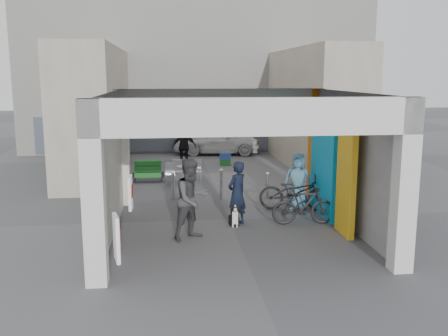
{
  "coord_description": "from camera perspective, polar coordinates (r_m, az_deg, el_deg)",
  "views": [
    {
      "loc": [
        -1.62,
        -13.12,
        3.91
      ],
      "look_at": [
        -0.02,
        1.0,
        1.25
      ],
      "focal_mm": 40.0,
      "sensor_mm": 36.0,
      "label": 1
    }
  ],
  "objects": [
    {
      "name": "cafe_set",
      "position": [
        18.34,
        -4.79,
        -0.85
      ],
      "size": [
        1.34,
        1.08,
        0.81
      ],
      "rotation": [
        0.0,
        0.0,
        -0.17
      ],
      "color": "#ACADB2",
      "rests_on": "ground"
    },
    {
      "name": "bicycle_rear",
      "position": [
        13.38,
        9.09,
        -4.26
      ],
      "size": [
        1.72,
        0.55,
        1.02
      ],
      "primitive_type": "imported",
      "rotation": [
        0.0,
        0.0,
        1.53
      ],
      "color": "black",
      "rests_on": "ground"
    },
    {
      "name": "white_van",
      "position": [
        24.94,
        -0.82,
        3.23
      ],
      "size": [
        4.38,
        2.13,
        1.44
      ],
      "primitive_type": "imported",
      "rotation": [
        0.0,
        0.0,
        1.47
      ],
      "color": "silver",
      "rests_on": "ground"
    },
    {
      "name": "border_collie",
      "position": [
        13.14,
        1.19,
        -5.56
      ],
      "size": [
        0.24,
        0.46,
        0.64
      ],
      "rotation": [
        0.0,
        0.0,
        0.05
      ],
      "color": "black",
      "rests_on": "ground"
    },
    {
      "name": "advert_board_far",
      "position": [
        14.94,
        -10.63,
        -2.77
      ],
      "size": [
        0.11,
        0.55,
        1.0
      ],
      "rotation": [
        0.0,
        0.0,
        -0.02
      ],
      "color": "white",
      "rests_on": "ground"
    },
    {
      "name": "man_crates",
      "position": [
        21.46,
        -4.57,
        2.42
      ],
      "size": [
        1.06,
        0.52,
        1.75
      ],
      "primitive_type": "imported",
      "rotation": [
        0.0,
        0.0,
        3.23
      ],
      "color": "black",
      "rests_on": "ground"
    },
    {
      "name": "bicycle_front",
      "position": [
        14.68,
        8.14,
        -2.76
      ],
      "size": [
        2.21,
        1.29,
        1.1
      ],
      "primitive_type": "imported",
      "rotation": [
        0.0,
        0.0,
        1.28
      ],
      "color": "black",
      "rests_on": "ground"
    },
    {
      "name": "far_building",
      "position": [
        27.16,
        -3.1,
        10.73
      ],
      "size": [
        18.0,
        4.08,
        8.0
      ],
      "color": "white",
      "rests_on": "ground"
    },
    {
      "name": "bollard_right",
      "position": [
        16.1,
        4.97,
        -2.01
      ],
      "size": [
        0.09,
        0.09,
        0.82
      ],
      "primitive_type": "cylinder",
      "color": "#919499",
      "rests_on": "ground"
    },
    {
      "name": "man_with_dog",
      "position": [
        13.09,
        1.5,
        -2.92
      ],
      "size": [
        0.74,
        0.71,
        1.7
      ],
      "primitive_type": "imported",
      "rotation": [
        0.0,
        0.0,
        3.85
      ],
      "color": "black",
      "rests_on": "ground"
    },
    {
      "name": "bollard_left",
      "position": [
        15.92,
        -5.86,
        -2.1
      ],
      "size": [
        0.09,
        0.09,
        0.86
      ],
      "primitive_type": "cylinder",
      "color": "#919499",
      "rests_on": "ground"
    },
    {
      "name": "man_elderly",
      "position": [
        14.78,
        8.42,
        -1.52
      ],
      "size": [
        0.95,
        0.78,
        1.68
      ],
      "primitive_type": "imported",
      "rotation": [
        0.0,
        0.0,
        -0.35
      ],
      "color": "teal",
      "rests_on": "ground"
    },
    {
      "name": "produce_stand",
      "position": [
        18.75,
        -8.66,
        -0.62
      ],
      "size": [
        1.17,
        0.64,
        0.77
      ],
      "rotation": [
        0.0,
        0.0,
        0.1
      ],
      "color": "black",
      "rests_on": "ground"
    },
    {
      "name": "advert_board_near",
      "position": [
        10.93,
        -12.17,
        -7.8
      ],
      "size": [
        0.2,
        0.55,
        1.0
      ],
      "rotation": [
        0.0,
        0.0,
        0.22
      ],
      "color": "white",
      "rests_on": "ground"
    },
    {
      "name": "arcade_canopy",
      "position": [
        12.59,
        3.47,
        3.23
      ],
      "size": [
        6.4,
        6.45,
        6.4
      ],
      "color": "silver",
      "rests_on": "ground"
    },
    {
      "name": "man_back_turned",
      "position": [
        11.99,
        -3.68,
        -3.56
      ],
      "size": [
        1.21,
        1.15,
        1.96
      ],
      "primitive_type": "imported",
      "rotation": [
        0.0,
        0.0,
        0.6
      ],
      "color": "#434446",
      "rests_on": "ground"
    },
    {
      "name": "plaza_bldg_right",
      "position": [
        21.55,
        10.12,
        6.67
      ],
      "size": [
        2.0,
        9.0,
        5.0
      ],
      "primitive_type": "cube",
      "color": "#B8AC98",
      "rests_on": "ground"
    },
    {
      "name": "plaza_bldg_left",
      "position": [
        20.87,
        -14.47,
        6.38
      ],
      "size": [
        2.0,
        9.0,
        5.0
      ],
      "primitive_type": "cube",
      "color": "#B8AC98",
      "rests_on": "ground"
    },
    {
      "name": "bollard_center",
      "position": [
        15.99,
        -0.33,
        -1.85
      ],
      "size": [
        0.09,
        0.09,
        0.94
      ],
      "primitive_type": "cylinder",
      "color": "#919499",
      "rests_on": "ground"
    },
    {
      "name": "ground",
      "position": [
        13.78,
        0.55,
        -5.89
      ],
      "size": [
        90.0,
        90.0,
        0.0
      ],
      "primitive_type": "plane",
      "color": "#555459",
      "rests_on": "ground"
    },
    {
      "name": "crate_stack",
      "position": [
        21.92,
        0.13,
        1.05
      ],
      "size": [
        0.46,
        0.36,
        0.56
      ],
      "rotation": [
        0.0,
        0.0,
        0.02
      ],
      "color": "#185521",
      "rests_on": "ground"
    }
  ]
}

